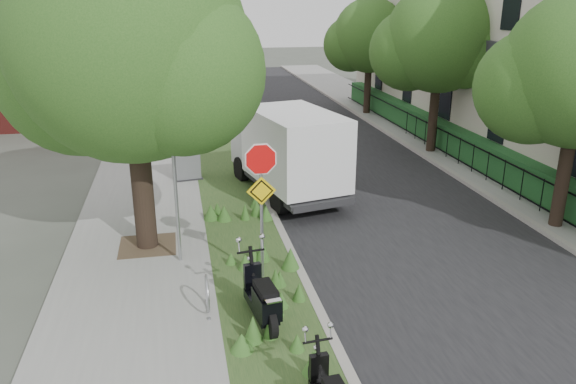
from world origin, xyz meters
name	(u,v)px	position (x,y,z in m)	size (l,w,h in m)	color
ground	(330,288)	(0.00, 0.00, 0.00)	(120.00, 120.00, 0.00)	#4C5147
sidewalk_near	(148,168)	(-4.25, 10.00, 0.06)	(3.50, 60.00, 0.12)	gray
verge	(222,163)	(-1.50, 10.00, 0.06)	(2.00, 60.00, 0.12)	#27471E
kerb_near	(248,162)	(-0.50, 10.00, 0.07)	(0.20, 60.00, 0.13)	#9E9991
road	(336,158)	(3.00, 10.00, 0.01)	(7.00, 60.00, 0.01)	black
kerb_far	(419,152)	(6.50, 10.00, 0.07)	(0.20, 60.00, 0.13)	#9E9991
footpath_far	(457,150)	(8.20, 10.00, 0.06)	(3.20, 60.00, 0.12)	gray
street_tree_main	(127,56)	(-4.08, 2.86, 4.80)	(6.21, 5.54, 7.66)	black
bare_post	(175,181)	(-3.20, 1.80, 2.12)	(0.08, 0.08, 4.00)	#A5A8AD
bike_hoop	(207,293)	(-2.70, -0.60, 0.50)	(0.06, 0.78, 0.77)	#A5A8AD
sign_assembly	(261,184)	(-1.40, 0.58, 2.33)	(0.94, 0.08, 3.22)	#A5A8AD
fence_far	(436,137)	(7.20, 10.00, 0.67)	(0.04, 24.00, 1.00)	black
hedge_far	(452,136)	(7.90, 10.00, 0.67)	(1.00, 24.00, 1.10)	#19461F
terrace_houses	(543,47)	(11.49, 10.00, 4.16)	(7.40, 26.40, 8.20)	#BFB3A3
brick_building	(47,33)	(-9.50, 22.00, 4.21)	(9.40, 10.40, 8.30)	maroon
far_tree_b	(437,43)	(6.94, 10.05, 4.37)	(4.83, 4.31, 6.56)	black
far_tree_c	(368,39)	(6.94, 18.04, 3.95)	(4.37, 3.89, 5.93)	black
scooter_far	(263,304)	(-1.68, -1.32, 0.56)	(0.57, 1.91, 0.91)	black
box_truck	(288,148)	(0.31, 6.17, 1.56)	(3.13, 5.59, 2.39)	#262628
utility_cabinet	(187,162)	(-2.82, 8.20, 0.72)	(1.03, 0.77, 1.25)	#262628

